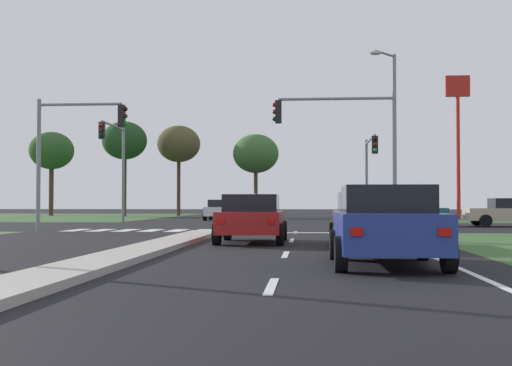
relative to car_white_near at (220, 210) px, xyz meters
The scene contains 32 objects.
ground_plane 13.25m from the car_white_near, 80.00° to the right, with size 200.00×200.00×0.00m, color black.
median_island_near 32.11m from the car_white_near, 85.90° to the right, with size 1.20×22.00×0.14m, color #ADA89E.
median_island_far 12.21m from the car_white_near, 79.15° to the left, with size 1.20×36.00×0.14m, color gray.
lane_dash_near 38.17m from the car_white_near, 81.27° to the right, with size 0.14×2.00×0.01m, color silver.
lane_dash_second 32.26m from the car_white_near, 79.65° to the right, with size 0.14×2.00×0.01m, color silver.
lane_dash_third 26.38m from the car_white_near, 77.30° to the right, with size 0.14×2.00×0.01m, color silver.
lane_dash_fourth 20.57m from the car_white_near, 73.62° to the right, with size 0.14×2.00×0.01m, color silver.
edge_line_right 32.35m from the car_white_near, 73.57° to the right, with size 0.14×24.00×0.01m, color silver.
stop_bar_near 20.94m from the car_white_near, 73.07° to the right, with size 6.40×0.50×0.01m, color silver.
crosswalk_bar_near 18.70m from the car_white_near, 102.69° to the right, with size 0.70×2.80×0.01m, color silver.
crosswalk_bar_second 18.48m from the car_white_near, 99.21° to the right, with size 0.70×2.80×0.01m, color silver.
crosswalk_bar_third 18.33m from the car_white_near, 95.65° to the right, with size 0.70×2.80×0.01m, color silver.
crosswalk_bar_fourth 18.25m from the car_white_near, 92.05° to the right, with size 0.70×2.80×0.01m, color silver.
crosswalk_bar_fifth 18.25m from the car_white_near, 88.44° to the right, with size 0.70×2.80×0.01m, color silver.
crosswalk_bar_sixth 18.31m from the car_white_near, 84.84° to the right, with size 0.70×2.80×0.01m, color silver.
car_white_near is the anchor object (origin of this frame).
car_blue_second 35.23m from the car_white_near, 77.13° to the right, with size 2.09×4.22×1.56m.
car_beige_third 20.49m from the car_white_near, 34.86° to the right, with size 4.38×2.05×1.48m.
car_teal_fourth 16.02m from the car_white_near, 44.64° to the right, with size 4.64×2.00×1.49m.
car_maroon_fifth 29.72m from the car_white_near, 74.34° to the right, with size 2.09×4.39×1.52m.
car_red_sixth 27.39m from the car_white_near, 80.33° to the right, with size 2.06×4.14×1.49m.
traffic_signal_far_right 13.40m from the car_white_near, 40.90° to the right, with size 0.32×5.58×5.12m.
traffic_signal_near_right 21.47m from the car_white_near, 67.68° to the right, with size 5.16×0.32×5.85m.
traffic_signal_near_left 20.26m from the car_white_near, 101.26° to the right, with size 4.01×0.32×5.74m.
traffic_signal_far_left 10.24m from the car_white_near, 123.35° to the right, with size 0.32×4.75×6.12m.
street_lamp_second 19.39m from the car_white_near, 57.19° to the right, with size 1.37×1.52×8.27m.
pedestrian_at_median 2.64m from the car_white_near, 10.14° to the right, with size 0.34×0.34×1.78m.
fastfood_pole_sign 19.48m from the car_white_near, 12.17° to the left, with size 1.80×0.40×10.92m.
treeline_near 25.25m from the car_white_near, 139.85° to the left, with size 4.33×4.33×8.24m.
treeline_second 18.04m from the car_white_near, 129.36° to the left, with size 4.17×4.17×8.84m.
treeline_third 18.43m from the car_white_near, 111.01° to the left, with size 4.18×4.18×8.77m.
treeline_fourth 14.46m from the car_white_near, 83.59° to the left, with size 4.22×4.22×7.59m.
Camera 1 is at (4.04, -4.47, 1.22)m, focal length 46.66 mm.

